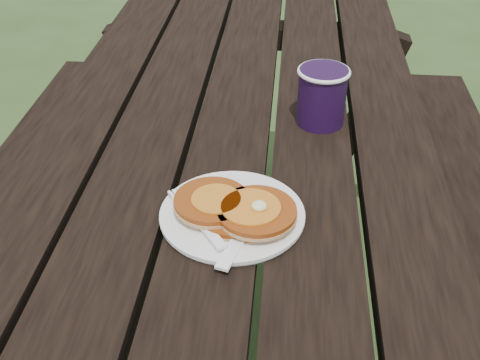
# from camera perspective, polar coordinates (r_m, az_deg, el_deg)

# --- Properties ---
(picnic_table) EXTENTS (1.36, 1.80, 0.75)m
(picnic_table) POSITION_cam_1_polar(r_m,az_deg,el_deg) (1.40, -0.56, -8.36)
(picnic_table) COLOR black
(picnic_table) RESTS_ON ground
(plate) EXTENTS (0.27, 0.27, 0.01)m
(plate) POSITION_cam_1_polar(r_m,az_deg,el_deg) (0.93, -0.74, -3.37)
(plate) COLOR white
(plate) RESTS_ON picnic_table
(pancake_stack) EXTENTS (0.19, 0.14, 0.04)m
(pancake_stack) POSITION_cam_1_polar(r_m,az_deg,el_deg) (0.91, -0.45, -2.74)
(pancake_stack) COLOR #903E10
(pancake_stack) RESTS_ON plate
(knife) EXTENTS (0.07, 0.18, 0.00)m
(knife) POSITION_cam_1_polar(r_m,az_deg,el_deg) (0.89, 0.42, -4.71)
(knife) COLOR white
(knife) RESTS_ON plate
(fork) EXTENTS (0.12, 0.15, 0.01)m
(fork) POSITION_cam_1_polar(r_m,az_deg,el_deg) (0.89, -3.32, -4.44)
(fork) COLOR white
(fork) RESTS_ON plate
(coffee_cup) EXTENTS (0.10, 0.10, 0.11)m
(coffee_cup) POSITION_cam_1_polar(r_m,az_deg,el_deg) (1.15, 7.79, 8.15)
(coffee_cup) COLOR black
(coffee_cup) RESTS_ON picnic_table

